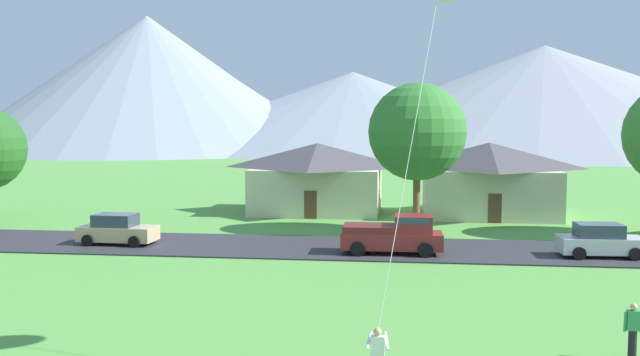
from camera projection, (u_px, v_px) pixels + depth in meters
The scene contains 12 objects.
road_strip at pixel (379, 249), 37.42m from camera, with size 160.00×6.95×0.08m, color #2D2D33.
mountain_far_east_ridge at pixel (544, 98), 167.04m from camera, with size 130.03×130.03×24.95m, color #8E939E.
mountain_east_ridge at pixel (148, 83), 162.90m from camera, with size 88.67×88.67×31.39m, color gray.
mountain_central_ridge at pixel (352, 110), 172.19m from camera, with size 105.63×105.63×19.00m, color gray.
mountain_west_ridge at pixel (210, 104), 191.64m from camera, with size 71.15×71.15×23.01m, color #8E939E.
house_leftmost at pixel (317, 176), 52.58m from camera, with size 10.19×8.26×5.24m.
house_left_center at pixel (489, 178), 50.53m from camera, with size 10.09×8.22×5.35m.
tree_near_left at pixel (417, 132), 42.75m from camera, with size 6.07×6.07×9.29m.
parked_car_tan_west_end at pixel (118, 230), 38.58m from camera, with size 4.27×2.21×1.68m.
parked_car_silver_mid_west at pixel (601, 241), 34.98m from camera, with size 4.28×2.24×1.68m.
pickup_truck_maroon_west_side at pixel (394, 234), 35.89m from camera, with size 5.24×2.39×1.99m.
watcher_person at pixel (633, 330), 20.08m from camera, with size 0.56×0.24×1.68m.
Camera 1 is at (1.40, -10.89, 6.94)m, focal length 38.91 mm.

